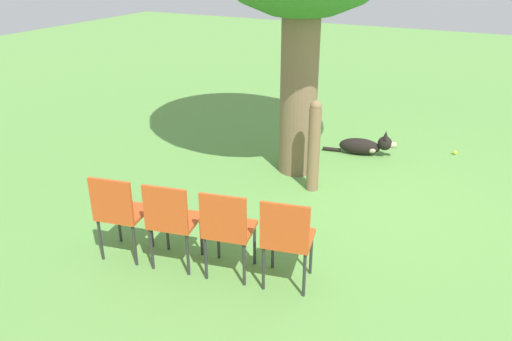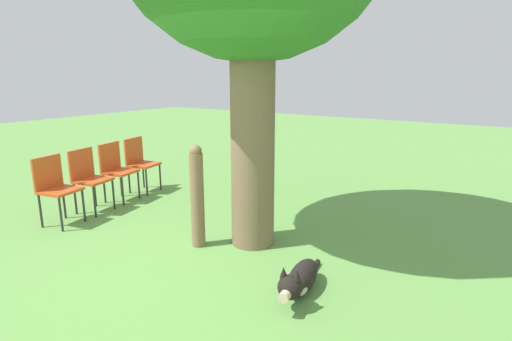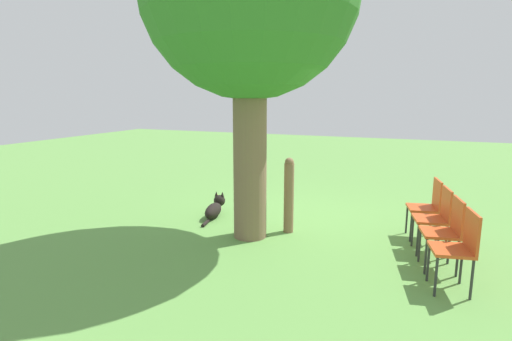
{
  "view_description": "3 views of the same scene",
  "coord_description": "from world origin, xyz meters",
  "px_view_note": "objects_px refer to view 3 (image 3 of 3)",
  "views": [
    {
      "loc": [
        -5.82,
        -1.6,
        2.92
      ],
      "look_at": [
        -1.23,
        0.71,
        0.62
      ],
      "focal_mm": 35.0,
      "sensor_mm": 36.0,
      "label": 1
    },
    {
      "loc": [
        2.8,
        -2.89,
        1.99
      ],
      "look_at": [
        0.34,
        0.81,
        0.91
      ],
      "focal_mm": 28.0,
      "sensor_mm": 36.0,
      "label": 2
    },
    {
      "loc": [
        -2.06,
        6.28,
        2.17
      ],
      "look_at": [
        0.24,
        0.68,
        1.02
      ],
      "focal_mm": 28.0,
      "sensor_mm": 36.0,
      "label": 3
    }
  ],
  "objects_px": {
    "fence_post": "(289,195)",
    "red_chair_3": "(459,244)",
    "red_chair_0": "(428,204)",
    "red_chair_1": "(437,215)",
    "dog": "(215,208)",
    "red_chair_2": "(447,228)",
    "tennis_ball": "(217,195)"
  },
  "relations": [
    {
      "from": "dog",
      "to": "tennis_ball",
      "type": "distance_m",
      "value": 1.39
    },
    {
      "from": "fence_post",
      "to": "red_chair_2",
      "type": "distance_m",
      "value": 2.33
    },
    {
      "from": "red_chair_0",
      "to": "red_chair_1",
      "type": "bearing_deg",
      "value": 88.83
    },
    {
      "from": "fence_post",
      "to": "red_chair_3",
      "type": "relative_size",
      "value": 1.31
    },
    {
      "from": "red_chair_1",
      "to": "red_chair_3",
      "type": "xyz_separation_m",
      "value": [
        -0.2,
        1.12,
        0.0
      ]
    },
    {
      "from": "red_chair_1",
      "to": "red_chair_3",
      "type": "distance_m",
      "value": 1.14
    },
    {
      "from": "red_chair_0",
      "to": "fence_post",
      "type": "bearing_deg",
      "value": 2.94
    },
    {
      "from": "tennis_ball",
      "to": "red_chair_2",
      "type": "bearing_deg",
      "value": 153.86
    },
    {
      "from": "dog",
      "to": "red_chair_2",
      "type": "height_order",
      "value": "red_chair_2"
    },
    {
      "from": "red_chair_2",
      "to": "tennis_ball",
      "type": "distance_m",
      "value": 4.9
    },
    {
      "from": "red_chair_2",
      "to": "fence_post",
      "type": "bearing_deg",
      "value": -26.19
    },
    {
      "from": "dog",
      "to": "red_chair_3",
      "type": "height_order",
      "value": "red_chair_3"
    },
    {
      "from": "red_chair_1",
      "to": "red_chair_3",
      "type": "relative_size",
      "value": 1.0
    },
    {
      "from": "dog",
      "to": "red_chair_3",
      "type": "distance_m",
      "value": 4.14
    },
    {
      "from": "dog",
      "to": "red_chair_0",
      "type": "relative_size",
      "value": 1.19
    },
    {
      "from": "red_chair_3",
      "to": "dog",
      "type": "bearing_deg",
      "value": -32.03
    },
    {
      "from": "tennis_ball",
      "to": "fence_post",
      "type": "bearing_deg",
      "value": 143.99
    },
    {
      "from": "dog",
      "to": "tennis_ball",
      "type": "bearing_deg",
      "value": 16.75
    },
    {
      "from": "red_chair_2",
      "to": "tennis_ball",
      "type": "bearing_deg",
      "value": -37.32
    },
    {
      "from": "dog",
      "to": "red_chair_1",
      "type": "bearing_deg",
      "value": -105.35
    },
    {
      "from": "red_chair_0",
      "to": "red_chair_2",
      "type": "xyz_separation_m",
      "value": [
        -0.2,
        1.12,
        0.0
      ]
    },
    {
      "from": "dog",
      "to": "fence_post",
      "type": "xyz_separation_m",
      "value": [
        -1.5,
        0.3,
        0.47
      ]
    },
    {
      "from": "red_chair_3",
      "to": "red_chair_2",
      "type": "bearing_deg",
      "value": -91.17
    },
    {
      "from": "red_chair_0",
      "to": "red_chair_1",
      "type": "relative_size",
      "value": 1.0
    },
    {
      "from": "red_chair_0",
      "to": "red_chair_3",
      "type": "xyz_separation_m",
      "value": [
        -0.3,
        1.68,
        0.0
      ]
    },
    {
      "from": "fence_post",
      "to": "red_chair_3",
      "type": "distance_m",
      "value": 2.62
    },
    {
      "from": "red_chair_1",
      "to": "red_chair_2",
      "type": "bearing_deg",
      "value": 88.83
    },
    {
      "from": "dog",
      "to": "fence_post",
      "type": "relative_size",
      "value": 0.91
    },
    {
      "from": "red_chair_1",
      "to": "dog",
      "type": "bearing_deg",
      "value": -16.59
    },
    {
      "from": "tennis_ball",
      "to": "red_chair_0",
      "type": "bearing_deg",
      "value": 166.19
    },
    {
      "from": "fence_post",
      "to": "red_chair_2",
      "type": "xyz_separation_m",
      "value": [
        -2.25,
        0.6,
        -0.07
      ]
    },
    {
      "from": "dog",
      "to": "red_chair_1",
      "type": "relative_size",
      "value": 1.19
    }
  ]
}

